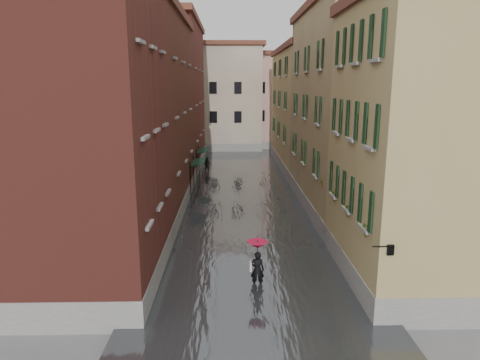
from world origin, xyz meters
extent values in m
plane|color=#5F5F61|center=(0.00, 0.00, 0.00)|extent=(120.00, 120.00, 0.00)
cube|color=#42464A|center=(0.00, 13.00, 0.10)|extent=(10.00, 60.00, 0.20)
cube|color=brown|center=(-7.00, -2.00, 6.50)|extent=(6.00, 8.00, 13.00)
cube|color=#5A241C|center=(-7.00, 9.00, 6.25)|extent=(6.00, 14.00, 12.50)
cube|color=brown|center=(-7.00, 24.00, 7.00)|extent=(6.00, 16.00, 14.00)
cube|color=tan|center=(7.00, -2.00, 5.75)|extent=(6.00, 8.00, 11.50)
cube|color=tan|center=(7.00, 9.00, 6.50)|extent=(6.00, 14.00, 13.00)
cube|color=tan|center=(7.00, 24.00, 5.75)|extent=(6.00, 16.00, 11.50)
cube|color=beige|center=(-3.00, 38.00, 6.50)|extent=(12.00, 9.00, 13.00)
cube|color=tan|center=(6.00, 40.00, 6.00)|extent=(10.00, 9.00, 12.00)
cube|color=black|center=(-3.45, 13.29, 2.55)|extent=(1.09, 2.94, 0.31)
cylinder|color=black|center=(-3.95, 11.82, 1.40)|extent=(0.06, 0.06, 2.80)
cylinder|color=black|center=(-3.95, 14.76, 1.40)|extent=(0.06, 0.06, 2.80)
cube|color=black|center=(-3.45, 19.22, 2.55)|extent=(1.09, 2.83, 0.31)
cylinder|color=black|center=(-3.95, 17.81, 1.40)|extent=(0.06, 0.06, 2.80)
cylinder|color=black|center=(-3.95, 20.64, 1.40)|extent=(0.06, 0.06, 2.80)
cylinder|color=black|center=(4.05, -6.00, 3.10)|extent=(0.60, 0.05, 0.05)
cube|color=black|center=(4.35, -6.00, 3.00)|extent=(0.22, 0.22, 0.35)
cube|color=beige|center=(4.35, -6.00, 3.00)|extent=(0.14, 0.14, 0.24)
cube|color=#955A30|center=(4.12, -4.56, 3.15)|extent=(0.22, 0.85, 0.18)
imported|color=#265926|center=(4.12, -4.56, 3.57)|extent=(0.59, 0.51, 0.66)
cube|color=#955A30|center=(4.12, -2.14, 3.15)|extent=(0.22, 0.85, 0.18)
imported|color=#265926|center=(4.12, -2.14, 3.57)|extent=(0.59, 0.51, 0.66)
cube|color=#955A30|center=(4.12, 0.30, 3.15)|extent=(0.22, 0.85, 0.18)
imported|color=#265926|center=(4.12, 0.30, 3.57)|extent=(0.59, 0.51, 0.66)
cube|color=#955A30|center=(4.12, 3.16, 3.15)|extent=(0.22, 0.85, 0.18)
imported|color=#265926|center=(4.12, 3.16, 3.57)|extent=(0.59, 0.51, 0.66)
imported|color=black|center=(0.13, -2.71, 0.81)|extent=(0.62, 0.44, 1.61)
cube|color=beige|center=(-0.15, -2.66, 0.95)|extent=(0.08, 0.30, 0.38)
cylinder|color=black|center=(0.13, -2.71, 1.35)|extent=(0.02, 0.02, 1.00)
cone|color=#B60C2F|center=(0.13, -2.71, 1.92)|extent=(0.88, 0.88, 0.28)
imported|color=black|center=(-3.20, 21.47, 0.79)|extent=(0.84, 0.70, 1.58)
camera|label=1|loc=(-0.98, -19.31, 8.38)|focal=32.00mm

